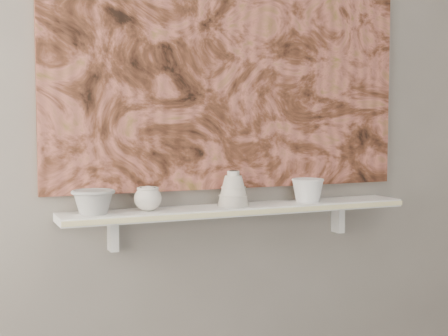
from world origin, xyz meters
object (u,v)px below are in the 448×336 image
cup_cream (148,198)px  bell_vessel (233,188)px  bowl_grey (93,201)px  bowl_white (308,190)px  painting (233,49)px  shelf (241,209)px

cup_cream → bell_vessel: 0.34m
bowl_grey → bell_vessel: bearing=0.0°
bowl_white → cup_cream: bearing=180.0°
bell_vessel → painting: bearing=66.9°
bell_vessel → bowl_white: 0.33m
painting → shelf: bearing=-90.0°
bowl_white → bowl_grey: bearing=180.0°
shelf → bell_vessel: (-0.03, 0.00, 0.08)m
cup_cream → bell_vessel: bell_vessel is taller
bell_vessel → bowl_grey: bearing=180.0°
bowl_grey → bell_vessel: size_ratio=1.13×
cup_cream → painting: bearing=12.1°
shelf → cup_cream: bearing=180.0°
shelf → painting: 0.63m
bell_vessel → bowl_white: bearing=0.0°
painting → bell_vessel: (-0.03, -0.08, -0.54)m
shelf → bell_vessel: 0.09m
painting → bowl_white: size_ratio=11.40×
painting → bell_vessel: 0.55m
shelf → bowl_grey: size_ratio=9.12×
painting → bowl_white: 0.64m
painting → bowl_grey: painting is taller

